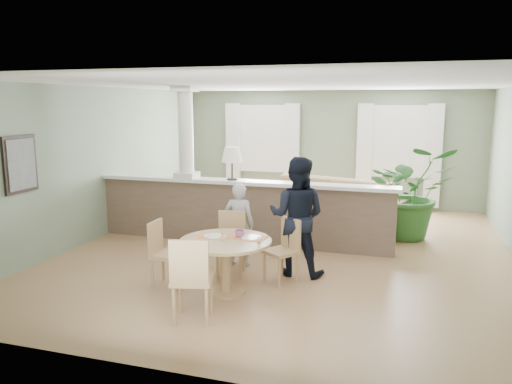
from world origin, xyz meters
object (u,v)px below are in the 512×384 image
(dining_table, at_px, (226,251))
(chair_near, at_px, (191,276))
(chair_far_man, at_px, (285,247))
(chair_side, at_px, (163,250))
(man_person, at_px, (297,216))
(sofa, at_px, (324,203))
(houseplant, at_px, (411,192))
(chair_far_boy, at_px, (231,240))
(child_person, at_px, (239,224))

(dining_table, bearing_deg, chair_near, -93.66)
(chair_far_man, bearing_deg, dining_table, -96.64)
(chair_side, relative_size, man_person, 0.52)
(sofa, relative_size, dining_table, 2.67)
(houseplant, relative_size, chair_far_boy, 1.88)
(houseplant, height_order, child_person, houseplant)
(chair_near, bearing_deg, child_person, -100.43)
(chair_far_man, distance_m, chair_near, 1.74)
(chair_near, distance_m, man_person, 2.09)
(chair_near, bearing_deg, chair_side, -63.25)
(child_person, bearing_deg, dining_table, 98.89)
(chair_far_man, xyz_separation_m, chair_side, (-1.50, -0.65, 0.01))
(dining_table, bearing_deg, chair_side, 178.86)
(child_person, bearing_deg, chair_far_boy, 90.17)
(sofa, bearing_deg, child_person, -89.47)
(chair_near, height_order, man_person, man_person)
(dining_table, xyz_separation_m, child_person, (-0.21, 1.11, 0.06))
(sofa, relative_size, chair_far_boy, 3.51)
(sofa, height_order, chair_near, chair_near)
(houseplant, bearing_deg, man_person, -121.36)
(chair_far_man, height_order, man_person, man_person)
(chair_near, relative_size, man_person, 0.58)
(chair_far_boy, bearing_deg, dining_table, -87.53)
(chair_far_boy, xyz_separation_m, chair_far_man, (0.80, -0.05, -0.01))
(sofa, height_order, child_person, child_person)
(child_person, bearing_deg, man_person, 170.21)
(chair_side, bearing_deg, houseplant, -43.51)
(chair_side, xyz_separation_m, child_person, (0.69, 1.09, 0.15))
(chair_far_boy, height_order, man_person, man_person)
(sofa, relative_size, child_person, 2.49)
(chair_near, bearing_deg, houseplant, -131.89)
(chair_far_boy, height_order, chair_near, chair_near)
(chair_far_boy, height_order, child_person, child_person)
(houseplant, bearing_deg, chair_far_boy, -131.18)
(sofa, height_order, chair_far_boy, sofa)
(sofa, height_order, chair_far_man, sofa)
(chair_side, xyz_separation_m, man_person, (1.60, 0.97, 0.36))
(child_person, distance_m, man_person, 0.94)
(child_person, bearing_deg, chair_side, 56.02)
(chair_far_boy, distance_m, chair_far_man, 0.80)
(chair_far_man, distance_m, child_person, 0.94)
(houseplant, relative_size, chair_near, 1.70)
(chair_far_boy, relative_size, chair_far_man, 1.03)
(chair_far_man, bearing_deg, chair_far_boy, -148.42)
(dining_table, height_order, man_person, man_person)
(chair_far_man, xyz_separation_m, man_person, (0.09, 0.31, 0.36))
(chair_side, bearing_deg, chair_near, -140.18)
(dining_table, distance_m, chair_side, 0.90)
(houseplant, xyz_separation_m, chair_near, (-2.28, -4.42, -0.30))
(chair_near, xyz_separation_m, child_person, (-0.15, 2.05, 0.09))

